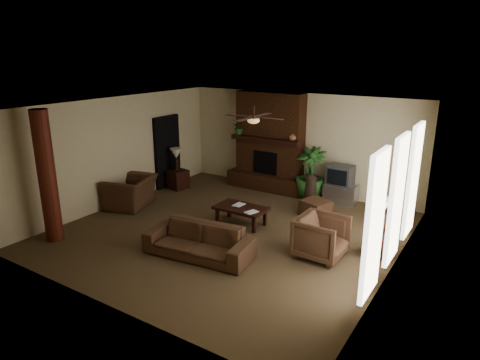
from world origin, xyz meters
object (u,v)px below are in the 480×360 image
Objects in this scene: sofa at (199,236)px; floor_vase at (311,186)px; log_column at (47,177)px; floor_plant at (310,185)px; side_table_left at (178,179)px; lamp_left at (176,155)px; ottoman at (316,208)px; tv_stand at (341,194)px; armchair_right at (321,235)px; lamp_right at (382,208)px; side_table_right at (377,242)px; coffee_table at (241,209)px; armchair_left at (130,187)px.

floor_vase is at bearing 75.44° from sofa.
floor_plant is (3.55, 5.40, -1.00)m from log_column.
lamp_left is (-0.04, 0.02, 0.73)m from side_table_left.
floor_vase reaches higher than ottoman.
tv_stand is at bearing 17.32° from side_table_left.
armchair_right is 1.42× the size of lamp_right.
floor_vase is 3.32m from lamp_right.
tv_stand is at bearing 123.07° from side_table_right.
sofa reaches higher than floor_vase.
lamp_right reaches higher than coffee_table.
armchair_left is 1.01× the size of coffee_table.
lamp_right is (0.94, 0.65, 0.54)m from armchair_right.
armchair_left is 3.11m from coffee_table.
tv_stand is 0.86m from floor_plant.
coffee_table is at bearing 88.35° from sofa.
side_table_right is 0.85× the size of lamp_right.
tv_stand is 4.68m from side_table_left.
armchair_right is 1.08× the size of tv_stand.
log_column reaches higher than floor_vase.
armchair_left is 5.54m from tv_stand.
side_table_right is at bearing 2.18° from coffee_table.
side_table_left is 0.85× the size of lamp_left.
tv_stand is (4.50, 3.22, -0.28)m from armchair_left.
side_table_left is (-3.64, -1.24, -0.13)m from floor_plant.
side_table_right is at bearing -42.62° from floor_vase.
log_column reaches higher than lamp_right.
sofa reaches higher than tv_stand.
tv_stand is 1.10× the size of floor_vase.
floor_vase is (0.73, 2.31, 0.06)m from coffee_table.
side_table_left is (-3.18, 3.10, -0.15)m from sofa.
log_column reaches higher than side_table_right.
log_column is at bearing -153.81° from side_table_right.
sofa is 1.78× the size of armchair_left.
floor_plant reaches higher than coffee_table.
lamp_right reaches higher than armchair_left.
side_table_left is (-3.03, 1.30, -0.10)m from coffee_table.
coffee_table is 0.84× the size of floor_plant.
coffee_table is 3.05m from tv_stand.
side_table_left is (-5.23, 1.85, -0.19)m from armchair_right.
side_table_left is at bearing -164.95° from floor_vase.
floor_plant reaches higher than ottoman.
lamp_right is at bearing -54.24° from armchair_right.
sofa is 3.31× the size of lamp_right.
coffee_table is 1.56× the size of floor_vase.
armchair_left is at bearing -140.04° from floor_plant.
coffee_table is at bearing -131.47° from ottoman.
lamp_right is (6.22, -1.22, 0.00)m from lamp_left.
lamp_left is (-5.28, 1.87, 0.54)m from armchair_right.
sofa is at bearing -108.94° from ottoman.
side_table_left is 1.00× the size of side_table_right.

